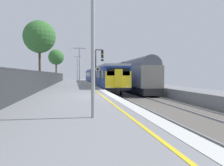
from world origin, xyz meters
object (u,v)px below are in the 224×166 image
object	(u,v)px
commuter_train_at_platform	(98,76)
freight_train_adjacent_track	(119,75)
signal_gantry	(98,63)
platform_lamp_mid	(79,63)
platform_lamp_far	(77,67)
background_tree_centre	(56,58)
speed_limit_sign	(98,74)
background_tree_left	(39,38)
platform_lamp_near	(93,23)

from	to	relation	value
commuter_train_at_platform	freight_train_adjacent_track	bearing A→B (deg)	5.54
signal_gantry	platform_lamp_mid	distance (m)	2.46
freight_train_adjacent_track	signal_gantry	world-z (taller)	signal_gantry
platform_lamp_far	background_tree_centre	world-z (taller)	background_tree_centre
freight_train_adjacent_track	platform_lamp_far	world-z (taller)	platform_lamp_far
speed_limit_sign	background_tree_left	bearing A→B (deg)	129.76
commuter_train_at_platform	background_tree_left	size ratio (longest dim) A/B	4.39
signal_gantry	background_tree_left	bearing A→B (deg)	145.71
platform_lamp_far	background_tree_left	world-z (taller)	background_tree_left
speed_limit_sign	background_tree_centre	distance (m)	28.82
speed_limit_sign	platform_lamp_far	world-z (taller)	platform_lamp_far
platform_lamp_far	background_tree_centre	xyz separation A→B (m)	(-4.73, 0.84, 2.02)
platform_lamp_near	commuter_train_at_platform	bearing A→B (deg)	83.92
signal_gantry	speed_limit_sign	world-z (taller)	signal_gantry
commuter_train_at_platform	signal_gantry	xyz separation A→B (m)	(-1.46, -13.71, 1.69)
background_tree_centre	platform_lamp_far	bearing A→B (deg)	-10.08
freight_train_adjacent_track	background_tree_centre	bearing A→B (deg)	141.16
signal_gantry	platform_lamp_mid	bearing A→B (deg)	159.02
commuter_train_at_platform	speed_limit_sign	world-z (taller)	commuter_train_at_platform
commuter_train_at_platform	platform_lamp_near	distance (m)	35.53
platform_lamp_mid	background_tree_centre	world-z (taller)	background_tree_centre
speed_limit_sign	platform_lamp_near	xyz separation A→B (m)	(-1.91, -17.92, 1.76)
platform_lamp_far	background_tree_centre	distance (m)	5.21
platform_lamp_near	platform_lamp_far	xyz separation A→B (m)	(-0.00, 44.87, -0.02)
freight_train_adjacent_track	speed_limit_sign	xyz separation A→B (m)	(-5.85, -17.73, 0.02)
speed_limit_sign	background_tree_centre	xyz separation A→B (m)	(-6.64, 27.79, 3.76)
speed_limit_sign	platform_lamp_near	world-z (taller)	platform_lamp_near
signal_gantry	platform_lamp_far	distance (m)	23.43
commuter_train_at_platform	speed_limit_sign	bearing A→B (deg)	-96.07
background_tree_left	background_tree_centre	size ratio (longest dim) A/B	1.29
background_tree_left	platform_lamp_far	bearing A→B (deg)	72.73
commuter_train_at_platform	platform_lamp_far	world-z (taller)	platform_lamp_far
speed_limit_sign	platform_lamp_near	size ratio (longest dim) A/B	0.43
platform_lamp_near	background_tree_left	xyz separation A→B (m)	(-5.58, 26.93, 3.42)
platform_lamp_far	background_tree_centre	bearing A→B (deg)	169.92
platform_lamp_far	background_tree_left	bearing A→B (deg)	-107.27
signal_gantry	platform_lamp_far	size ratio (longest dim) A/B	0.84
speed_limit_sign	platform_lamp_mid	distance (m)	5.11
speed_limit_sign	background_tree_left	world-z (taller)	background_tree_left
signal_gantry	platform_lamp_mid	world-z (taller)	platform_lamp_mid
platform_lamp_mid	background_tree_centre	distance (m)	23.87
background_tree_centre	platform_lamp_near	bearing A→B (deg)	-84.09
background_tree_left	background_tree_centre	xyz separation A→B (m)	(0.85, 18.79, -1.42)
platform_lamp_near	platform_lamp_mid	bearing A→B (deg)	90.00
platform_lamp_mid	background_tree_left	size ratio (longest dim) A/B	0.54
background_tree_left	signal_gantry	bearing A→B (deg)	-34.29
freight_train_adjacent_track	signal_gantry	bearing A→B (deg)	-111.20
platform_lamp_near	speed_limit_sign	bearing A→B (deg)	83.91
background_tree_centre	commuter_train_at_platform	bearing A→B (deg)	-50.91
commuter_train_at_platform	background_tree_left	bearing A→B (deg)	-138.23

